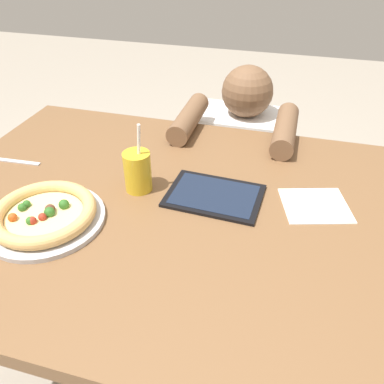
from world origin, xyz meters
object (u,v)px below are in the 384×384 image
at_px(fork, 5,160).
at_px(diner_seated, 239,180).
at_px(pizza_near, 44,215).
at_px(tablet, 214,196).
at_px(drink_cup_colored, 138,171).

relative_size(fork, diner_seated, 0.22).
height_order(fork, diner_seated, diner_seated).
bearing_deg(pizza_near, tablet, 29.25).
height_order(pizza_near, diner_seated, diner_seated).
relative_size(pizza_near, fork, 1.37).
relative_size(pizza_near, diner_seated, 0.31).
height_order(fork, tablet, tablet).
bearing_deg(drink_cup_colored, fork, 176.41).
height_order(drink_cup_colored, fork, drink_cup_colored).
relative_size(drink_cup_colored, fork, 0.94).
xyz_separation_m(fork, diner_seated, (0.62, 0.57, -0.33)).
distance_m(pizza_near, diner_seated, 0.93).
xyz_separation_m(tablet, diner_seated, (-0.01, 0.58, -0.33)).
bearing_deg(pizza_near, drink_cup_colored, 48.97).
bearing_deg(pizza_near, fork, 141.95).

